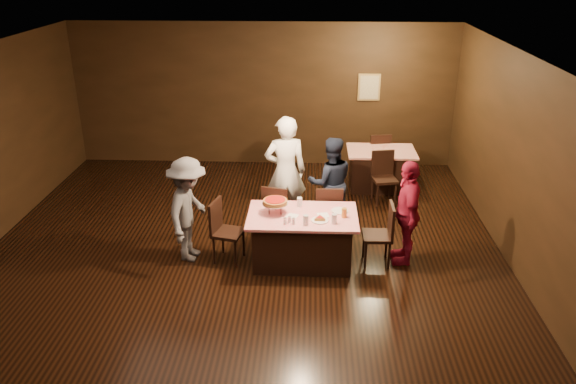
% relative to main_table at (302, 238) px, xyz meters
% --- Properties ---
extents(room, '(10.00, 10.04, 3.02)m').
position_rel_main_table_xyz_m(room, '(-0.91, -0.75, 1.75)').
color(room, black).
rests_on(room, ground).
extents(main_table, '(1.60, 1.00, 0.77)m').
position_rel_main_table_xyz_m(main_table, '(0.00, 0.00, 0.00)').
color(main_table, red).
rests_on(main_table, ground).
extents(back_table, '(1.30, 0.90, 0.77)m').
position_rel_main_table_xyz_m(back_table, '(1.46, 2.92, 0.00)').
color(back_table, '#B31D0B').
rests_on(back_table, ground).
extents(chair_far_left, '(0.51, 0.51, 0.95)m').
position_rel_main_table_xyz_m(chair_far_left, '(-0.40, 0.75, 0.09)').
color(chair_far_left, black).
rests_on(chair_far_left, ground).
extents(chair_far_right, '(0.43, 0.43, 0.95)m').
position_rel_main_table_xyz_m(chair_far_right, '(0.40, 0.75, 0.09)').
color(chair_far_right, black).
rests_on(chair_far_right, ground).
extents(chair_end_left, '(0.51, 0.51, 0.95)m').
position_rel_main_table_xyz_m(chair_end_left, '(-1.10, 0.00, 0.09)').
color(chair_end_left, black).
rests_on(chair_end_left, ground).
extents(chair_end_right, '(0.42, 0.42, 0.95)m').
position_rel_main_table_xyz_m(chair_end_right, '(1.10, 0.00, 0.09)').
color(chair_end_right, black).
rests_on(chair_end_right, ground).
extents(chair_back_near, '(0.49, 0.49, 0.95)m').
position_rel_main_table_xyz_m(chair_back_near, '(1.46, 2.22, 0.09)').
color(chair_back_near, black).
rests_on(chair_back_near, ground).
extents(chair_back_far, '(0.48, 0.48, 0.95)m').
position_rel_main_table_xyz_m(chair_back_far, '(1.46, 3.52, 0.09)').
color(chair_back_far, black).
rests_on(chair_back_far, ground).
extents(diner_white_jacket, '(0.77, 0.58, 1.90)m').
position_rel_main_table_xyz_m(diner_white_jacket, '(-0.31, 1.25, 0.56)').
color(diner_white_jacket, white).
rests_on(diner_white_jacket, ground).
extents(diner_navy_hoodie, '(0.84, 0.70, 1.56)m').
position_rel_main_table_xyz_m(diner_navy_hoodie, '(0.44, 1.22, 0.40)').
color(diner_navy_hoodie, '#161D31').
rests_on(diner_navy_hoodie, ground).
extents(diner_grey_knit, '(0.74, 1.11, 1.60)m').
position_rel_main_table_xyz_m(diner_grey_knit, '(-1.68, 0.05, 0.41)').
color(diner_grey_knit, '#5D5D62').
rests_on(diner_grey_knit, ground).
extents(diner_red_shirt, '(0.40, 0.94, 1.59)m').
position_rel_main_table_xyz_m(diner_red_shirt, '(1.52, 0.10, 0.41)').
color(diner_red_shirt, '#A01636').
rests_on(diner_red_shirt, ground).
extents(pizza_stand, '(0.38, 0.38, 0.22)m').
position_rel_main_table_xyz_m(pizza_stand, '(-0.40, 0.05, 0.57)').
color(pizza_stand, black).
rests_on(pizza_stand, main_table).
extents(plate_with_slice, '(0.25, 0.25, 0.06)m').
position_rel_main_table_xyz_m(plate_with_slice, '(0.25, -0.18, 0.41)').
color(plate_with_slice, white).
rests_on(plate_with_slice, main_table).
extents(plate_empty, '(0.25, 0.25, 0.01)m').
position_rel_main_table_xyz_m(plate_empty, '(0.55, 0.15, 0.39)').
color(plate_empty, white).
rests_on(plate_empty, main_table).
extents(glass_front_left, '(0.08, 0.08, 0.14)m').
position_rel_main_table_xyz_m(glass_front_left, '(0.05, -0.30, 0.46)').
color(glass_front_left, silver).
rests_on(glass_front_left, main_table).
extents(glass_front_right, '(0.08, 0.08, 0.14)m').
position_rel_main_table_xyz_m(glass_front_right, '(0.45, -0.25, 0.46)').
color(glass_front_right, silver).
rests_on(glass_front_right, main_table).
extents(glass_amber, '(0.08, 0.08, 0.14)m').
position_rel_main_table_xyz_m(glass_amber, '(0.60, -0.05, 0.46)').
color(glass_amber, '#BF7F26').
rests_on(glass_amber, main_table).
extents(glass_back, '(0.08, 0.08, 0.14)m').
position_rel_main_table_xyz_m(glass_back, '(-0.05, 0.30, 0.46)').
color(glass_back, silver).
rests_on(glass_back, main_table).
extents(condiments, '(0.17, 0.10, 0.09)m').
position_rel_main_table_xyz_m(condiments, '(-0.18, -0.28, 0.43)').
color(condiments, silver).
rests_on(condiments, main_table).
extents(napkin_center, '(0.19, 0.19, 0.01)m').
position_rel_main_table_xyz_m(napkin_center, '(0.30, 0.00, 0.39)').
color(napkin_center, white).
rests_on(napkin_center, main_table).
extents(napkin_left, '(0.21, 0.21, 0.01)m').
position_rel_main_table_xyz_m(napkin_left, '(-0.15, -0.05, 0.39)').
color(napkin_left, white).
rests_on(napkin_left, main_table).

